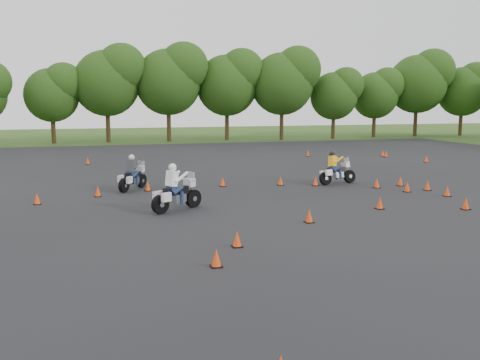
% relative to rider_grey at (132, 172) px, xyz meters
% --- Properties ---
extents(ground, '(140.00, 140.00, 0.00)m').
position_rel_rider_grey_xyz_m(ground, '(3.61, -10.06, -0.86)').
color(ground, '#2D5119').
rests_on(ground, ground).
extents(asphalt_pad, '(62.00, 62.00, 0.00)m').
position_rel_rider_grey_xyz_m(asphalt_pad, '(3.61, -4.06, -0.86)').
color(asphalt_pad, black).
rests_on(asphalt_pad, ground).
extents(treeline, '(86.84, 32.59, 10.77)m').
position_rel_rider_grey_xyz_m(treeline, '(6.92, 24.73, 3.81)').
color(treeline, '#234213').
rests_on(treeline, ground).
extents(traffic_cones, '(36.60, 32.76, 0.45)m').
position_rel_rider_grey_xyz_m(traffic_cones, '(4.22, -4.69, -0.63)').
color(traffic_cones, '#F5400A').
rests_on(traffic_cones, asphalt_pad).
extents(rider_grey, '(1.88, 2.19, 1.72)m').
position_rel_rider_grey_xyz_m(rider_grey, '(0.00, 0.00, 0.00)').
color(rider_grey, '#393A40').
rests_on(rider_grey, ground).
extents(rider_yellow, '(2.28, 1.10, 1.69)m').
position_rel_rider_grey_xyz_m(rider_yellow, '(10.29, -1.10, -0.01)').
color(rider_yellow, yellow).
rests_on(rider_yellow, ground).
extents(rider_white, '(2.43, 1.90, 1.86)m').
position_rel_rider_grey_xyz_m(rider_white, '(1.26, -5.40, 0.07)').
color(rider_white, white).
rests_on(rider_white, ground).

